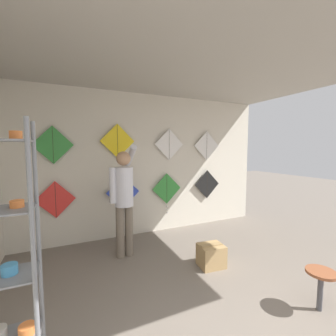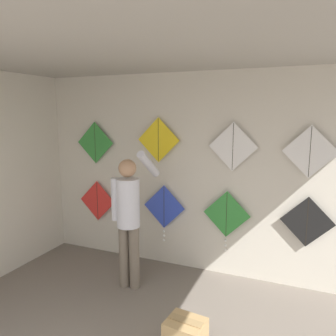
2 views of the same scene
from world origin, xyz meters
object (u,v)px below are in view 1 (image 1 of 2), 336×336
(kite_3, at_px, (207,184))
(kite_5, at_px, (118,141))
(stool, at_px, (321,278))
(kite_1, at_px, (123,194))
(kite_6, at_px, (169,144))
(shopkeeper, at_px, (124,194))
(cardboard_box, at_px, (211,256))
(kite_2, at_px, (167,190))
(kite_4, at_px, (53,145))
(kite_0, at_px, (56,200))
(kite_7, at_px, (207,146))

(kite_3, bearing_deg, kite_5, 180.00)
(stool, height_order, kite_1, kite_1)
(stool, bearing_deg, kite_6, 99.19)
(shopkeeper, bearing_deg, kite_6, 28.16)
(kite_1, xyz_separation_m, kite_5, (-0.09, 0.00, 1.01))
(stool, relative_size, kite_1, 0.51)
(cardboard_box, relative_size, kite_5, 0.60)
(kite_2, distance_m, kite_3, 1.01)
(kite_4, bearing_deg, stool, -47.48)
(kite_1, relative_size, kite_3, 1.32)
(stool, bearing_deg, kite_0, 132.49)
(kite_3, height_order, kite_7, kite_7)
(cardboard_box, bearing_deg, kite_1, 119.60)
(kite_5, xyz_separation_m, kite_6, (1.07, 0.00, -0.05))
(kite_1, relative_size, kite_5, 1.32)
(kite_6, bearing_deg, kite_1, -179.96)
(stool, relative_size, kite_2, 0.51)
(kite_1, bearing_deg, kite_6, 0.04)
(kite_2, bearing_deg, kite_0, 179.98)
(kite_2, distance_m, kite_4, 2.29)
(kite_1, xyz_separation_m, kite_7, (1.91, 0.00, 0.93))
(kite_1, relative_size, kite_4, 1.32)
(kite_5, bearing_deg, kite_6, 0.00)
(kite_0, distance_m, kite_6, 2.34)
(kite_2, relative_size, kite_6, 1.32)
(kite_4, bearing_deg, kite_3, 0.00)
(kite_1, height_order, kite_5, kite_5)
(stool, distance_m, kite_4, 4.11)
(kite_3, distance_m, kite_6, 1.31)
(kite_0, bearing_deg, kite_6, 0.00)
(shopkeeper, height_order, kite_3, shopkeeper)
(shopkeeper, xyz_separation_m, kite_7, (2.07, 0.75, 0.78))
(kite_1, xyz_separation_m, kite_3, (1.93, 0.00, 0.06))
(cardboard_box, relative_size, kite_7, 0.60)
(kite_3, relative_size, kite_4, 1.00)
(cardboard_box, relative_size, kite_3, 0.60)
(stool, height_order, kite_4, kite_4)
(cardboard_box, xyz_separation_m, stool, (0.53, -1.23, 0.19))
(cardboard_box, distance_m, kite_6, 2.31)
(shopkeeper, distance_m, kite_5, 1.14)
(cardboard_box, xyz_separation_m, kite_5, (-1.00, 1.61, 1.70))
(shopkeeper, distance_m, kite_4, 1.47)
(shopkeeper, distance_m, kite_2, 1.33)
(stool, bearing_deg, kite_7, 80.67)
(kite_7, bearing_deg, kite_2, -179.96)
(shopkeeper, height_order, kite_6, kite_6)
(cardboard_box, bearing_deg, kite_6, 87.64)
(kite_0, relative_size, kite_5, 1.00)
(kite_0, bearing_deg, kite_7, 0.00)
(stool, distance_m, kite_2, 2.93)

